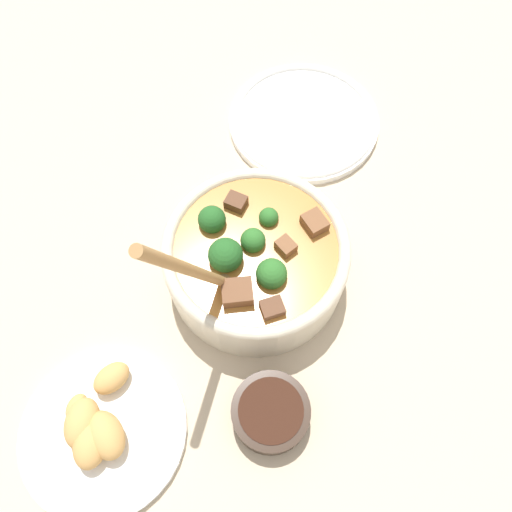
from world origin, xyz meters
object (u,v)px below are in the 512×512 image
(condiment_bowl, at_px, (271,412))
(empty_plate, at_px, (304,120))
(food_plate, at_px, (100,428))
(stew_bowl, at_px, (255,258))

(condiment_bowl, distance_m, empty_plate, 0.45)
(empty_plate, height_order, food_plate, food_plate)
(empty_plate, bearing_deg, condiment_bowl, 137.77)
(stew_bowl, bearing_deg, condiment_bowl, 150.70)
(empty_plate, relative_size, food_plate, 1.20)
(stew_bowl, xyz_separation_m, condiment_bowl, (-0.16, 0.09, -0.03))
(condiment_bowl, bearing_deg, food_plate, 60.12)
(condiment_bowl, distance_m, food_plate, 0.20)
(stew_bowl, relative_size, condiment_bowl, 3.20)
(condiment_bowl, bearing_deg, empty_plate, -42.23)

